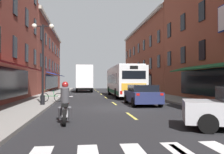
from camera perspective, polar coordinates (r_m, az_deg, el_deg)
ground_plane at (r=15.33m, az=1.94°, el=-7.41°), size 34.80×80.00×0.10m
lane_centre_dashes at (r=15.08m, az=2.09°, el=-7.32°), size 0.14×73.90×0.01m
sidewalk_left at (r=15.56m, az=-20.24°, el=-6.82°), size 3.00×80.00×0.14m
sidewalk_right at (r=17.22m, az=21.85°, el=-6.23°), size 3.00×80.00×0.14m
transit_bus at (r=26.37m, az=2.70°, el=-0.93°), size 2.73×11.38×3.20m
box_truck at (r=37.29m, az=-6.53°, el=-0.42°), size 2.56×7.05×3.96m
sedan_near at (r=17.17m, az=7.05°, el=-4.12°), size 2.01×4.30×1.41m
sedan_mid at (r=46.14m, az=-6.53°, el=-2.17°), size 1.93×4.48×1.29m
motorcycle_rider at (r=9.97m, az=-10.92°, el=-6.51°), size 0.62×2.07×1.66m
bicycle_near at (r=18.52m, az=-13.97°, el=-4.55°), size 1.69×0.50×0.91m
street_lamp_twin at (r=16.54m, az=-15.88°, el=3.90°), size 1.42×0.32×5.28m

